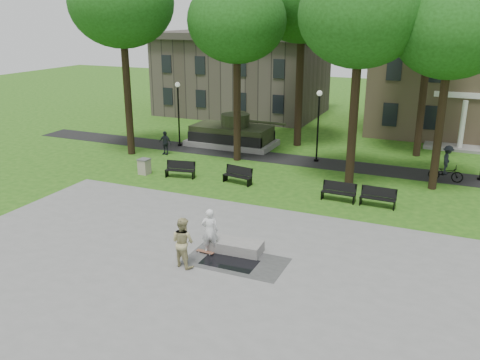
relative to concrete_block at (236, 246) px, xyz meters
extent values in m
plane|color=#204E12|center=(-1.09, 2.25, -0.24)|extent=(120.00, 120.00, 0.00)
cube|color=gray|center=(-1.09, -2.75, -0.23)|extent=(22.00, 16.00, 0.02)
cube|color=black|center=(-1.09, 14.25, -0.24)|extent=(44.00, 2.60, 0.01)
cube|color=#9E8460|center=(8.91, 28.25, 3.75)|extent=(16.00, 11.00, 8.00)
cube|color=silver|center=(8.91, 22.75, 3.55)|extent=(6.00, 0.30, 0.40)
cube|color=#4C443D|center=(-12.09, 28.75, 3.35)|extent=(15.00, 10.00, 7.20)
cylinder|color=black|center=(-13.09, 11.25, 4.24)|extent=(0.52, 0.52, 8.96)
ellipsoid|color=#17420F|center=(-13.09, 11.25, 9.84)|extent=(6.80, 6.80, 5.78)
cylinder|color=black|center=(-5.59, 12.75, 3.75)|extent=(0.48, 0.48, 8.00)
ellipsoid|color=#17420F|center=(-5.59, 12.75, 8.76)|extent=(6.20, 6.20, 5.27)
cylinder|color=black|center=(2.41, 10.75, 3.92)|extent=(0.50, 0.50, 8.32)
ellipsoid|color=#17420F|center=(2.41, 10.75, 9.12)|extent=(6.60, 6.60, 5.61)
cylinder|color=black|center=(6.91, 11.75, 3.59)|extent=(0.46, 0.46, 7.68)
ellipsoid|color=#17420F|center=(6.91, 11.75, 8.40)|extent=(6.00, 6.00, 5.10)
cylinder|color=black|center=(-3.09, 18.25, 4.39)|extent=(0.54, 0.54, 9.28)
cylinder|color=black|center=(5.41, 18.75, 4.08)|extent=(0.50, 0.50, 8.64)
ellipsoid|color=#17420F|center=(5.41, 18.75, 9.47)|extent=(6.40, 6.40, 5.44)
cylinder|color=black|center=(-11.09, 14.55, 1.96)|extent=(0.12, 0.12, 4.40)
sphere|color=silver|center=(-11.09, 14.55, 4.30)|extent=(0.36, 0.36, 0.36)
cylinder|color=black|center=(-11.09, 14.55, -0.16)|extent=(0.32, 0.32, 0.16)
cylinder|color=black|center=(-0.59, 14.55, 1.96)|extent=(0.12, 0.12, 4.40)
sphere|color=silver|center=(-0.59, 14.55, 4.30)|extent=(0.36, 0.36, 0.36)
cylinder|color=black|center=(-0.59, 14.55, -0.16)|extent=(0.32, 0.32, 0.16)
cylinder|color=black|center=(9.41, 14.55, -0.16)|extent=(0.32, 0.32, 0.16)
cube|color=gray|center=(-7.59, 16.25, -0.04)|extent=(6.50, 3.40, 0.40)
cube|color=#2B311A|center=(-7.59, 16.25, 0.70)|extent=(5.80, 2.80, 1.10)
cube|color=black|center=(-7.59, 14.90, 0.51)|extent=(5.80, 0.35, 0.70)
cube|color=black|center=(-7.59, 17.60, 0.51)|extent=(5.80, 0.35, 0.70)
cylinder|color=#2B311A|center=(-7.29, 16.25, 1.71)|extent=(2.10, 2.10, 0.90)
cylinder|color=#2B311A|center=(-4.99, 16.25, 1.71)|extent=(3.20, 0.18, 0.18)
cube|color=black|center=(0.18, -1.01, -0.22)|extent=(2.20, 1.20, 0.00)
cube|color=gray|center=(0.00, 0.00, 0.00)|extent=(2.24, 1.10, 0.45)
cube|color=brown|center=(-1.08, -0.67, -0.19)|extent=(0.79, 0.26, 0.07)
imported|color=silver|center=(-0.94, -0.49, 0.73)|extent=(0.82, 0.70, 1.91)
imported|color=tan|center=(-1.35, -1.97, 0.78)|extent=(1.13, 0.97, 2.01)
imported|color=black|center=(-10.79, 12.06, 0.59)|extent=(1.00, 0.47, 1.66)
imported|color=black|center=(7.51, 13.50, 0.27)|extent=(1.97, 0.77, 1.02)
imported|color=black|center=(7.51, 13.50, 1.06)|extent=(0.68, 1.13, 1.70)
cube|color=black|center=(-7.15, 7.80, 0.21)|extent=(1.85, 0.77, 0.05)
cube|color=black|center=(-7.15, 8.02, 0.51)|extent=(1.80, 0.47, 0.50)
cube|color=black|center=(-8.00, 7.80, -0.02)|extent=(0.14, 0.45, 0.45)
cube|color=black|center=(-6.30, 7.80, -0.02)|extent=(0.14, 0.45, 0.45)
cube|color=black|center=(-3.54, 8.14, 0.21)|extent=(1.85, 0.76, 0.05)
cube|color=black|center=(-3.54, 8.36, 0.51)|extent=(1.80, 0.47, 0.50)
cube|color=black|center=(-4.39, 8.14, -0.02)|extent=(0.14, 0.45, 0.45)
cube|color=black|center=(-2.69, 8.14, -0.02)|extent=(0.14, 0.45, 0.45)
cube|color=black|center=(2.50, 7.62, 0.21)|extent=(1.82, 0.52, 0.05)
cube|color=black|center=(2.50, 7.84, 0.51)|extent=(1.80, 0.22, 0.50)
cube|color=black|center=(1.65, 7.62, -0.02)|extent=(0.08, 0.45, 0.45)
cube|color=black|center=(3.35, 7.62, -0.02)|extent=(0.08, 0.45, 0.45)
cube|color=black|center=(4.54, 7.59, 0.21)|extent=(1.81, 0.51, 0.05)
cube|color=black|center=(4.54, 7.81, 0.51)|extent=(1.80, 0.21, 0.50)
cube|color=black|center=(3.69, 7.59, -0.02)|extent=(0.07, 0.45, 0.45)
cube|color=black|center=(5.39, 7.59, -0.02)|extent=(0.07, 0.45, 0.45)
cube|color=#A29485|center=(-9.54, 7.58, 0.21)|extent=(0.63, 0.63, 0.90)
cube|color=#4C4C4C|center=(-9.54, 7.58, 0.69)|extent=(0.70, 0.70, 0.06)
camera|label=1|loc=(7.82, -17.43, 9.15)|focal=38.00mm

